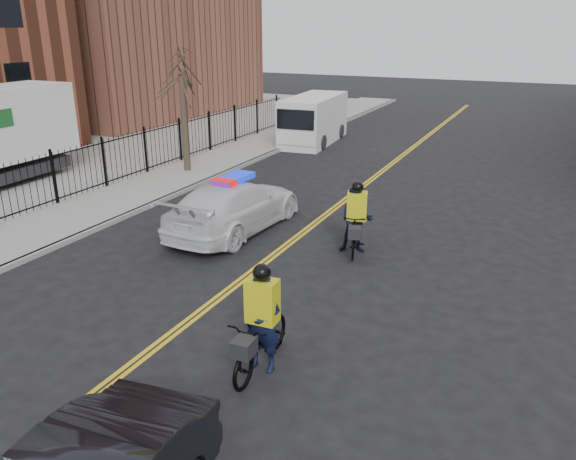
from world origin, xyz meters
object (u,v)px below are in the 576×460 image
(police_cruiser, at_px, (234,206))
(cyclist_near, at_px, (263,334))
(cargo_van, at_px, (313,120))
(cyclist_far, at_px, (356,225))

(police_cruiser, relative_size, cyclist_near, 2.52)
(police_cruiser, height_order, cargo_van, cargo_van)
(police_cruiser, bearing_deg, cyclist_near, 126.51)
(police_cruiser, bearing_deg, cargo_van, -74.71)
(police_cruiser, xyz_separation_m, cyclist_far, (4.05, -0.11, 0.01))
(police_cruiser, distance_m, cargo_van, 14.30)
(cyclist_near, height_order, cyclist_far, cyclist_near)
(cargo_van, relative_size, cyclist_near, 2.75)
(cyclist_far, bearing_deg, cyclist_near, -102.93)
(cargo_van, xyz_separation_m, cyclist_far, (7.32, -14.03, -0.40))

